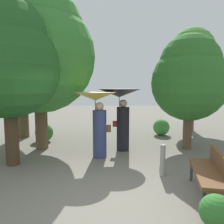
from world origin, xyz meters
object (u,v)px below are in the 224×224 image
(person_right, at_px, (121,105))
(park_bench, at_px, (211,170))
(tree_near_right, at_px, (189,77))
(path_marker_post, at_px, (163,160))
(person_left, at_px, (97,111))
(tree_near_left, at_px, (8,58))
(tree_far_back, at_px, (20,47))
(tree_mid_right, at_px, (192,62))
(tree_mid_left, at_px, (39,49))

(person_right, bearing_deg, park_bench, -150.44)
(tree_near_right, bearing_deg, path_marker_post, -119.26)
(tree_near_right, xyz_separation_m, path_marker_post, (-1.29, -2.31, -1.99))
(person_right, xyz_separation_m, park_bench, (1.62, -3.06, -0.97))
(person_left, height_order, tree_near_right, tree_near_right)
(tree_near_left, relative_size, tree_far_back, 0.79)
(person_right, distance_m, tree_near_left, 3.44)
(path_marker_post, bearing_deg, tree_far_back, 141.43)
(tree_mid_right, distance_m, path_marker_post, 6.46)
(park_bench, distance_m, tree_far_back, 7.95)
(tree_near_left, distance_m, tree_near_right, 5.36)
(person_right, height_order, tree_near_left, tree_near_left)
(tree_mid_right, bearing_deg, path_marker_post, -113.95)
(person_left, xyz_separation_m, person_right, (0.69, 0.75, 0.13))
(person_right, relative_size, tree_far_back, 0.37)
(person_right, height_order, tree_mid_right, tree_mid_right)
(tree_far_back, relative_size, path_marker_post, 7.29)
(tree_near_right, xyz_separation_m, tree_mid_right, (1.07, 3.01, 0.79))
(tree_near_left, relative_size, tree_near_right, 1.15)
(park_bench, height_order, tree_near_right, tree_near_right)
(tree_mid_left, relative_size, path_marker_post, 7.08)
(tree_near_right, bearing_deg, park_bench, -100.35)
(person_left, height_order, tree_mid_right, tree_mid_right)
(tree_mid_left, bearing_deg, tree_mid_right, 27.67)
(path_marker_post, bearing_deg, person_left, 140.19)
(tree_mid_right, relative_size, tree_far_back, 0.87)
(person_right, bearing_deg, tree_near_right, -82.78)
(person_right, relative_size, tree_near_left, 0.46)
(park_bench, xyz_separation_m, tree_far_back, (-5.53, 4.82, 3.07))
(park_bench, height_order, tree_mid_left, tree_mid_left)
(person_left, distance_m, tree_mid_right, 5.91)
(tree_mid_right, bearing_deg, person_left, -134.99)
(park_bench, xyz_separation_m, tree_mid_right, (1.67, 6.29, 2.64))
(person_right, distance_m, park_bench, 3.60)
(tree_far_back, height_order, path_marker_post, tree_far_back)
(park_bench, xyz_separation_m, tree_near_right, (0.60, 3.28, 1.85))
(park_bench, bearing_deg, person_right, -141.09)
(tree_mid_right, distance_m, tree_far_back, 7.36)
(tree_near_right, distance_m, path_marker_post, 3.31)
(park_bench, distance_m, tree_near_left, 5.30)
(tree_far_back, bearing_deg, tree_mid_left, -51.33)
(tree_far_back, bearing_deg, tree_near_right, -14.12)
(tree_mid_left, height_order, tree_far_back, tree_far_back)
(tree_near_right, bearing_deg, tree_far_back, 165.88)
(tree_mid_left, distance_m, path_marker_post, 5.08)
(tree_near_left, height_order, tree_mid_right, tree_mid_right)
(person_left, xyz_separation_m, tree_far_back, (-3.22, 2.51, 2.23))
(person_right, xyz_separation_m, tree_near_left, (-2.88, -1.39, 1.28))
(person_left, xyz_separation_m, tree_mid_right, (3.98, 3.98, 1.80))
(park_bench, xyz_separation_m, tree_near_left, (-4.50, 1.66, 2.25))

